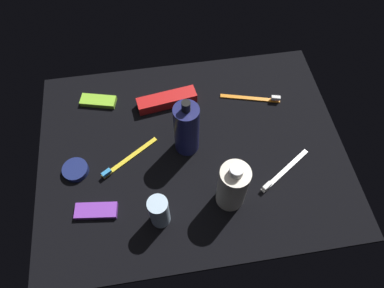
{
  "coord_description": "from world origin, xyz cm",
  "views": [
    {
      "loc": [
        7.23,
        46.36,
        82.98
      ],
      "look_at": [
        0.0,
        0.0,
        3.0
      ],
      "focal_mm": 32.15,
      "sensor_mm": 36.0,
      "label": 1
    }
  ],
  "objects_px": {
    "deodorant_stick": "(159,212)",
    "snack_bar_lime": "(98,101)",
    "bodywash_bottle": "(233,186)",
    "toothpaste_box_red": "(167,100)",
    "toothbrush_orange": "(254,98)",
    "snack_bar_purple": "(96,211)",
    "toothbrush_white": "(282,172)",
    "lotion_bottle": "(187,129)",
    "toothbrush_yellow": "(127,160)",
    "cream_tin_left": "(76,170)"
  },
  "relations": [
    {
      "from": "deodorant_stick",
      "to": "snack_bar_lime",
      "type": "distance_m",
      "value": 0.42
    },
    {
      "from": "bodywash_bottle",
      "to": "snack_bar_lime",
      "type": "distance_m",
      "value": 0.49
    },
    {
      "from": "deodorant_stick",
      "to": "toothpaste_box_red",
      "type": "bearing_deg",
      "value": -99.26
    },
    {
      "from": "toothbrush_orange",
      "to": "snack_bar_lime",
      "type": "height_order",
      "value": "toothbrush_orange"
    },
    {
      "from": "snack_bar_purple",
      "to": "snack_bar_lime",
      "type": "distance_m",
      "value": 0.35
    },
    {
      "from": "toothbrush_orange",
      "to": "toothbrush_white",
      "type": "xyz_separation_m",
      "value": [
        -0.01,
        0.25,
        0.0
      ]
    },
    {
      "from": "lotion_bottle",
      "to": "snack_bar_lime",
      "type": "relative_size",
      "value": 1.9
    },
    {
      "from": "lotion_bottle",
      "to": "toothbrush_white",
      "type": "height_order",
      "value": "lotion_bottle"
    },
    {
      "from": "toothpaste_box_red",
      "to": "toothbrush_orange",
      "type": "bearing_deg",
      "value": 166.56
    },
    {
      "from": "toothbrush_yellow",
      "to": "toothbrush_orange",
      "type": "height_order",
      "value": "same"
    },
    {
      "from": "toothbrush_yellow",
      "to": "toothbrush_orange",
      "type": "relative_size",
      "value": 0.89
    },
    {
      "from": "toothpaste_box_red",
      "to": "bodywash_bottle",
      "type": "bearing_deg",
      "value": 102.42
    },
    {
      "from": "bodywash_bottle",
      "to": "toothbrush_yellow",
      "type": "height_order",
      "value": "bodywash_bottle"
    },
    {
      "from": "toothbrush_orange",
      "to": "snack_bar_lime",
      "type": "relative_size",
      "value": 1.7
    },
    {
      "from": "deodorant_stick",
      "to": "snack_bar_purple",
      "type": "bearing_deg",
      "value": -15.38
    },
    {
      "from": "toothbrush_yellow",
      "to": "toothbrush_white",
      "type": "distance_m",
      "value": 0.42
    },
    {
      "from": "toothpaste_box_red",
      "to": "snack_bar_lime",
      "type": "bearing_deg",
      "value": -17.98
    },
    {
      "from": "lotion_bottle",
      "to": "deodorant_stick",
      "type": "bearing_deg",
      "value": 64.45
    },
    {
      "from": "bodywash_bottle",
      "to": "toothbrush_white",
      "type": "height_order",
      "value": "bodywash_bottle"
    },
    {
      "from": "bodywash_bottle",
      "to": "deodorant_stick",
      "type": "relative_size",
      "value": 1.59
    },
    {
      "from": "toothbrush_yellow",
      "to": "bodywash_bottle",
      "type": "bearing_deg",
      "value": 149.65
    },
    {
      "from": "snack_bar_purple",
      "to": "toothbrush_white",
      "type": "bearing_deg",
      "value": -169.26
    },
    {
      "from": "cream_tin_left",
      "to": "toothbrush_orange",
      "type": "bearing_deg",
      "value": -162.85
    },
    {
      "from": "bodywash_bottle",
      "to": "toothbrush_yellow",
      "type": "bearing_deg",
      "value": -30.35
    },
    {
      "from": "toothpaste_box_red",
      "to": "deodorant_stick",
      "type": "bearing_deg",
      "value": 72.61
    },
    {
      "from": "toothbrush_yellow",
      "to": "snack_bar_lime",
      "type": "relative_size",
      "value": 1.52
    },
    {
      "from": "bodywash_bottle",
      "to": "lotion_bottle",
      "type": "bearing_deg",
      "value": -63.64
    },
    {
      "from": "toothbrush_white",
      "to": "snack_bar_purple",
      "type": "xyz_separation_m",
      "value": [
        0.49,
        0.03,
        0.0
      ]
    },
    {
      "from": "lotion_bottle",
      "to": "toothbrush_orange",
      "type": "relative_size",
      "value": 1.12
    },
    {
      "from": "bodywash_bottle",
      "to": "snack_bar_purple",
      "type": "bearing_deg",
      "value": -2.72
    },
    {
      "from": "deodorant_stick",
      "to": "snack_bar_lime",
      "type": "height_order",
      "value": "deodorant_stick"
    },
    {
      "from": "lotion_bottle",
      "to": "deodorant_stick",
      "type": "relative_size",
      "value": 1.83
    },
    {
      "from": "bodywash_bottle",
      "to": "snack_bar_purple",
      "type": "height_order",
      "value": "bodywash_bottle"
    },
    {
      "from": "snack_bar_lime",
      "to": "toothbrush_white",
      "type": "bearing_deg",
      "value": 161.47
    },
    {
      "from": "toothbrush_yellow",
      "to": "snack_bar_lime",
      "type": "bearing_deg",
      "value": -71.22
    },
    {
      "from": "lotion_bottle",
      "to": "toothbrush_yellow",
      "type": "distance_m",
      "value": 0.19
    },
    {
      "from": "lotion_bottle",
      "to": "toothbrush_white",
      "type": "xyz_separation_m",
      "value": [
        -0.24,
        0.12,
        -0.08
      ]
    },
    {
      "from": "deodorant_stick",
      "to": "toothbrush_white",
      "type": "relative_size",
      "value": 0.68
    },
    {
      "from": "cream_tin_left",
      "to": "toothbrush_white",
      "type": "bearing_deg",
      "value": 170.47
    },
    {
      "from": "snack_bar_purple",
      "to": "lotion_bottle",
      "type": "bearing_deg",
      "value": -141.3
    },
    {
      "from": "toothpaste_box_red",
      "to": "snack_bar_lime",
      "type": "height_order",
      "value": "toothpaste_box_red"
    },
    {
      "from": "bodywash_bottle",
      "to": "toothbrush_white",
      "type": "distance_m",
      "value": 0.18
    },
    {
      "from": "deodorant_stick",
      "to": "toothbrush_orange",
      "type": "bearing_deg",
      "value": -134.11
    },
    {
      "from": "snack_bar_lime",
      "to": "cream_tin_left",
      "type": "bearing_deg",
      "value": 88.75
    },
    {
      "from": "snack_bar_lime",
      "to": "cream_tin_left",
      "type": "relative_size",
      "value": 1.54
    },
    {
      "from": "deodorant_stick",
      "to": "toothbrush_yellow",
      "type": "distance_m",
      "value": 0.2
    },
    {
      "from": "deodorant_stick",
      "to": "snack_bar_purple",
      "type": "xyz_separation_m",
      "value": [
        0.16,
        -0.04,
        -0.05
      ]
    },
    {
      "from": "snack_bar_purple",
      "to": "toothpaste_box_red",
      "type": "bearing_deg",
      "value": -117.64
    },
    {
      "from": "toothbrush_yellow",
      "to": "deodorant_stick",
      "type": "bearing_deg",
      "value": 112.77
    },
    {
      "from": "toothbrush_white",
      "to": "cream_tin_left",
      "type": "distance_m",
      "value": 0.55
    }
  ]
}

